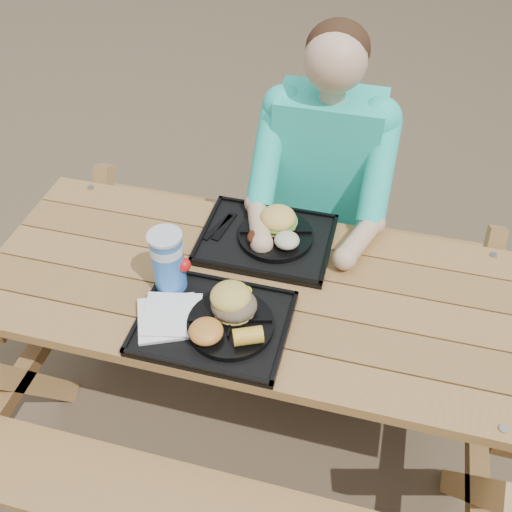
# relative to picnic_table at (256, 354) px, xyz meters

# --- Properties ---
(ground) EXTENTS (60.00, 60.00, 0.00)m
(ground) POSITION_rel_picnic_table_xyz_m (0.00, 0.00, -0.38)
(ground) COLOR #999999
(ground) RESTS_ON ground
(picnic_table) EXTENTS (1.80, 1.49, 0.75)m
(picnic_table) POSITION_rel_picnic_table_xyz_m (0.00, 0.00, 0.00)
(picnic_table) COLOR #999999
(picnic_table) RESTS_ON ground
(tray_near) EXTENTS (0.45, 0.35, 0.02)m
(tray_near) POSITION_rel_picnic_table_xyz_m (-0.08, -0.20, 0.39)
(tray_near) COLOR black
(tray_near) RESTS_ON picnic_table
(tray_far) EXTENTS (0.45, 0.35, 0.02)m
(tray_far) POSITION_rel_picnic_table_xyz_m (-0.02, 0.20, 0.39)
(tray_far) COLOR black
(tray_far) RESTS_ON picnic_table
(plate_near) EXTENTS (0.26, 0.26, 0.02)m
(plate_near) POSITION_rel_picnic_table_xyz_m (-0.03, -0.20, 0.41)
(plate_near) COLOR black
(plate_near) RESTS_ON tray_near
(plate_far) EXTENTS (0.26, 0.26, 0.02)m
(plate_far) POSITION_rel_picnic_table_xyz_m (0.01, 0.21, 0.41)
(plate_far) COLOR black
(plate_far) RESTS_ON tray_far
(napkin_stack) EXTENTS (0.23, 0.23, 0.02)m
(napkin_stack) POSITION_rel_picnic_table_xyz_m (-0.22, -0.22, 0.40)
(napkin_stack) COLOR white
(napkin_stack) RESTS_ON tray_near
(soda_cup) EXTENTS (0.10, 0.10, 0.20)m
(soda_cup) POSITION_rel_picnic_table_xyz_m (-0.26, -0.08, 0.50)
(soda_cup) COLOR blue
(soda_cup) RESTS_ON tray_near
(condiment_bbq) EXTENTS (0.05, 0.05, 0.03)m
(condiment_bbq) POSITION_rel_picnic_table_xyz_m (-0.08, -0.08, 0.41)
(condiment_bbq) COLOR #331305
(condiment_bbq) RESTS_ON tray_near
(condiment_mustard) EXTENTS (0.05, 0.05, 0.03)m
(condiment_mustard) POSITION_rel_picnic_table_xyz_m (-0.01, -0.08, 0.41)
(condiment_mustard) COLOR yellow
(condiment_mustard) RESTS_ON tray_near
(sandwich) EXTENTS (0.13, 0.13, 0.13)m
(sandwich) POSITION_rel_picnic_table_xyz_m (-0.03, -0.16, 0.48)
(sandwich) COLOR gold
(sandwich) RESTS_ON plate_near
(mac_cheese) EXTENTS (0.10, 0.10, 0.05)m
(mac_cheese) POSITION_rel_picnic_table_xyz_m (-0.08, -0.27, 0.44)
(mac_cheese) COLOR #CE8936
(mac_cheese) RESTS_ON plate_near
(corn_cob) EXTENTS (0.11, 0.11, 0.05)m
(corn_cob) POSITION_rel_picnic_table_xyz_m (0.04, -0.26, 0.44)
(corn_cob) COLOR gold
(corn_cob) RESTS_ON plate_near
(cutlery_far) EXTENTS (0.05, 0.16, 0.01)m
(cutlery_far) POSITION_rel_picnic_table_xyz_m (-0.17, 0.23, 0.40)
(cutlery_far) COLOR black
(cutlery_far) RESTS_ON tray_far
(burger) EXTENTS (0.13, 0.13, 0.11)m
(burger) POSITION_rel_picnic_table_xyz_m (0.01, 0.25, 0.47)
(burger) COLOR #EDB753
(burger) RESTS_ON plate_far
(baked_beans) EXTENTS (0.08, 0.08, 0.04)m
(baked_beans) POSITION_rel_picnic_table_xyz_m (-0.03, 0.16, 0.43)
(baked_beans) COLOR #4A1F0E
(baked_beans) RESTS_ON plate_far
(potato_salad) EXTENTS (0.09, 0.09, 0.05)m
(potato_salad) POSITION_rel_picnic_table_xyz_m (0.06, 0.17, 0.44)
(potato_salad) COLOR beige
(potato_salad) RESTS_ON plate_far
(diner) EXTENTS (0.48, 0.84, 1.28)m
(diner) POSITION_rel_picnic_table_xyz_m (0.12, 0.57, 0.27)
(diner) COLOR #1CC9C9
(diner) RESTS_ON ground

